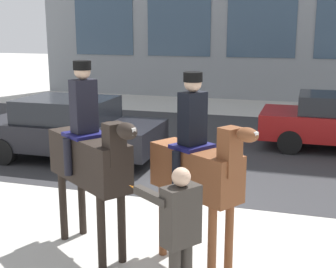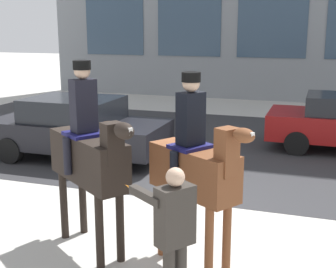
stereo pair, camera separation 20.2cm
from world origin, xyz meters
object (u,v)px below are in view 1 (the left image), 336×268
object	(u,v)px
mounted_horse_companion	(197,167)
pedestrian_bystander	(179,231)
street_car_near_lane	(71,128)
mounted_horse_lead	(90,155)

from	to	relation	value
mounted_horse_companion	pedestrian_bystander	world-z (taller)	mounted_horse_companion
pedestrian_bystander	street_car_near_lane	distance (m)	6.68
mounted_horse_companion	street_car_near_lane	world-z (taller)	mounted_horse_companion
mounted_horse_companion	street_car_near_lane	xyz separation A→B (m)	(-4.03, 4.08, -0.61)
mounted_horse_companion	street_car_near_lane	distance (m)	5.76
mounted_horse_lead	pedestrian_bystander	size ratio (longest dim) A/B	1.56
mounted_horse_companion	pedestrian_bystander	bearing A→B (deg)	-53.03
mounted_horse_lead	street_car_near_lane	world-z (taller)	mounted_horse_lead
pedestrian_bystander	mounted_horse_lead	bearing A→B (deg)	-0.26
pedestrian_bystander	street_car_near_lane	xyz separation A→B (m)	(-4.12, 5.25, -0.25)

